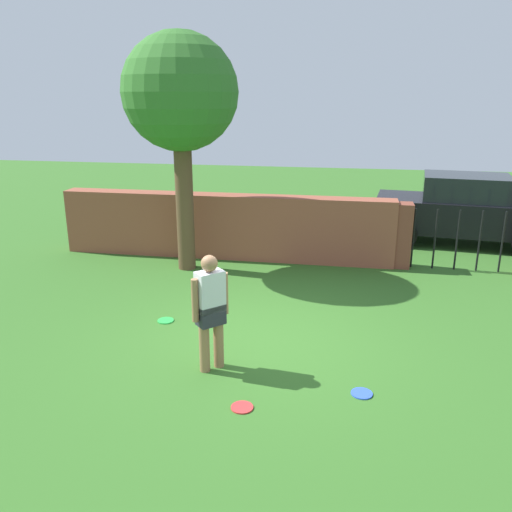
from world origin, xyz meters
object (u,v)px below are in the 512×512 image
at_px(car, 463,210).
at_px(frisbee_blue, 362,393).
at_px(tree, 180,96).
at_px(frisbee_red, 242,407).
at_px(person, 211,308).
at_px(frisbee_green, 166,321).

relative_size(car, frisbee_blue, 16.18).
distance_m(tree, frisbee_blue, 6.73).
bearing_deg(car, frisbee_red, -109.27).
distance_m(person, car, 8.53).
bearing_deg(person, car, -166.95).
xyz_separation_m(person, frisbee_green, (-1.16, 1.36, -0.89)).
distance_m(tree, frisbee_green, 4.51).
relative_size(car, frisbee_red, 16.18).
bearing_deg(frisbee_red, person, 124.86).
xyz_separation_m(person, frisbee_blue, (2.01, -0.29, -0.89)).
bearing_deg(tree, frisbee_red, -65.62).
relative_size(person, frisbee_green, 6.00).
distance_m(frisbee_green, frisbee_red, 2.83).
bearing_deg(tree, car, 26.89).
bearing_deg(frisbee_red, tree, 114.38).
bearing_deg(tree, person, -68.09).
xyz_separation_m(car, frisbee_green, (-5.69, -5.86, -0.85)).
height_order(car, frisbee_green, car).
height_order(frisbee_blue, frisbee_red, same).
height_order(person, frisbee_green, person).
height_order(car, frisbee_blue, car).
xyz_separation_m(frisbee_blue, frisbee_red, (-1.41, -0.56, 0.00)).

